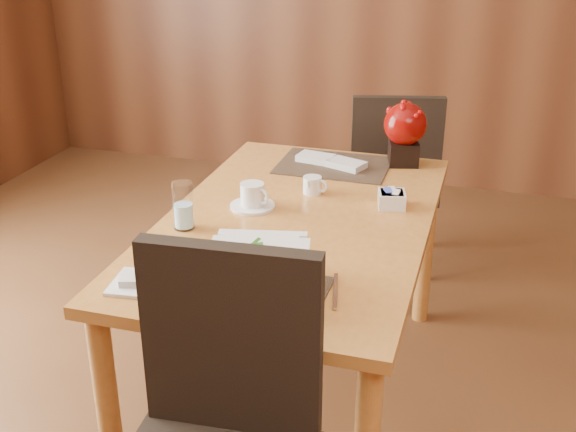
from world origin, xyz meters
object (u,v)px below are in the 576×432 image
(soup_setting, at_px, (258,271))
(bread_plate, at_px, (140,283))
(berry_decor, at_px, (405,130))
(coffee_cup, at_px, (252,197))
(creamer_jug, at_px, (312,185))
(dining_table, at_px, (297,243))
(far_chair, at_px, (392,174))
(water_glass, at_px, (183,206))
(sugar_caddy, at_px, (392,199))

(soup_setting, distance_m, bread_plate, 0.35)
(berry_decor, relative_size, bread_plate, 1.63)
(coffee_cup, distance_m, bread_plate, 0.64)
(coffee_cup, distance_m, creamer_jug, 0.26)
(dining_table, bearing_deg, far_chair, 81.42)
(soup_setting, height_order, creamer_jug, soup_setting)
(dining_table, distance_m, soup_setting, 0.54)
(dining_table, bearing_deg, water_glass, -151.52)
(far_chair, bearing_deg, water_glass, 54.44)
(water_glass, relative_size, berry_decor, 0.62)
(dining_table, bearing_deg, creamer_jug, 92.30)
(dining_table, height_order, sugar_caddy, sugar_caddy)
(coffee_cup, bearing_deg, sugar_caddy, 17.18)
(far_chair, bearing_deg, creamer_jug, 64.46)
(berry_decor, distance_m, far_chair, 0.59)
(soup_setting, distance_m, water_glass, 0.50)
(creamer_jug, distance_m, berry_decor, 0.52)
(creamer_jug, height_order, far_chair, far_chair)
(dining_table, height_order, coffee_cup, coffee_cup)
(sugar_caddy, height_order, berry_decor, berry_decor)
(soup_setting, bearing_deg, bread_plate, 179.35)
(soup_setting, relative_size, bread_plate, 2.27)
(dining_table, relative_size, sugar_caddy, 15.88)
(water_glass, bearing_deg, far_chair, 68.51)
(soup_setting, distance_m, coffee_cup, 0.60)
(coffee_cup, xyz_separation_m, berry_decor, (0.45, 0.61, 0.11))
(soup_setting, xyz_separation_m, creamer_jug, (-0.04, 0.75, -0.03))
(coffee_cup, bearing_deg, creamer_jug, 48.27)
(sugar_caddy, bearing_deg, bread_plate, -127.82)
(water_glass, relative_size, bread_plate, 1.01)
(berry_decor, xyz_separation_m, bread_plate, (-0.57, -1.24, -0.14))
(soup_setting, bearing_deg, creamer_jug, 80.86)
(water_glass, bearing_deg, creamer_jug, 51.82)
(dining_table, height_order, water_glass, water_glass)
(water_glass, distance_m, bread_plate, 0.40)
(sugar_caddy, xyz_separation_m, bread_plate, (-0.60, -0.77, -0.02))
(berry_decor, bearing_deg, water_glass, -126.03)
(creamer_jug, height_order, sugar_caddy, creamer_jug)
(dining_table, height_order, soup_setting, soup_setting)
(coffee_cup, relative_size, sugar_caddy, 1.70)
(coffee_cup, bearing_deg, water_glass, -124.96)
(soup_setting, bearing_deg, far_chair, 72.95)
(water_glass, xyz_separation_m, creamer_jug, (0.33, 0.42, -0.05))
(water_glass, xyz_separation_m, far_chair, (0.51, 1.29, -0.30))
(sugar_caddy, bearing_deg, water_glass, -149.32)
(coffee_cup, bearing_deg, far_chair, 71.88)
(bread_plate, bearing_deg, berry_decor, 65.08)
(dining_table, xyz_separation_m, coffee_cup, (-0.18, 0.05, 0.14))
(creamer_jug, bearing_deg, berry_decor, 68.10)
(dining_table, xyz_separation_m, sugar_caddy, (0.30, 0.19, 0.13))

